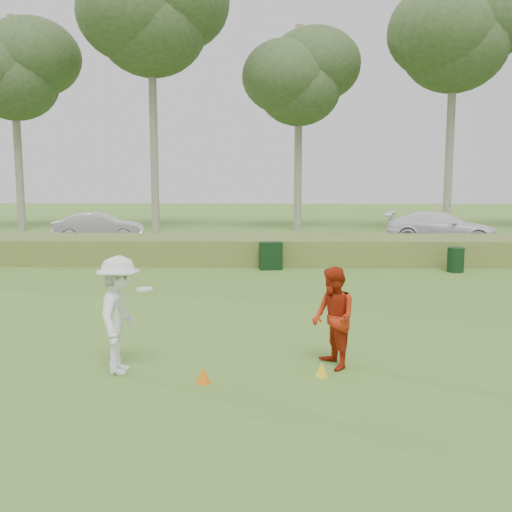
{
  "coord_description": "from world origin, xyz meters",
  "views": [
    {
      "loc": [
        0.26,
        -8.71,
        3.05
      ],
      "look_at": [
        0.0,
        4.0,
        1.3
      ],
      "focal_mm": 40.0,
      "sensor_mm": 36.0,
      "label": 1
    }
  ],
  "objects_px": {
    "cone_orange": "(203,375)",
    "player_white": "(120,315)",
    "player_red": "(333,318)",
    "cone_yellow": "(322,369)",
    "car_right": "(442,227)",
    "utility_cabinet": "(271,256)",
    "car_mid": "(99,227)",
    "trash_bin": "(456,260)"
  },
  "relations": [
    {
      "from": "cone_orange",
      "to": "player_white",
      "type": "bearing_deg",
      "value": 160.68
    },
    {
      "from": "player_red",
      "to": "cone_orange",
      "type": "bearing_deg",
      "value": -86.87
    },
    {
      "from": "cone_yellow",
      "to": "car_right",
      "type": "height_order",
      "value": "car_right"
    },
    {
      "from": "player_red",
      "to": "cone_yellow",
      "type": "xyz_separation_m",
      "value": [
        -0.21,
        -0.42,
        -0.71
      ]
    },
    {
      "from": "utility_cabinet",
      "to": "car_right",
      "type": "distance_m",
      "value": 10.83
    },
    {
      "from": "player_red",
      "to": "car_mid",
      "type": "xyz_separation_m",
      "value": [
        -9.0,
        17.7,
        -0.08
      ]
    },
    {
      "from": "player_white",
      "to": "car_mid",
      "type": "bearing_deg",
      "value": 16.49
    },
    {
      "from": "cone_orange",
      "to": "car_right",
      "type": "xyz_separation_m",
      "value": [
        8.96,
        18.13,
        0.66
      ]
    },
    {
      "from": "player_white",
      "to": "utility_cabinet",
      "type": "relative_size",
      "value": 2.0
    },
    {
      "from": "utility_cabinet",
      "to": "player_red",
      "type": "bearing_deg",
      "value": -92.03
    },
    {
      "from": "cone_yellow",
      "to": "trash_bin",
      "type": "bearing_deg",
      "value": 62.07
    },
    {
      "from": "player_white",
      "to": "trash_bin",
      "type": "bearing_deg",
      "value": -41.52
    },
    {
      "from": "player_red",
      "to": "car_right",
      "type": "xyz_separation_m",
      "value": [
        6.95,
        17.37,
        -0.04
      ]
    },
    {
      "from": "player_red",
      "to": "cone_yellow",
      "type": "height_order",
      "value": "player_red"
    },
    {
      "from": "player_white",
      "to": "car_right",
      "type": "xyz_separation_m",
      "value": [
        10.32,
        17.65,
        -0.14
      ]
    },
    {
      "from": "cone_yellow",
      "to": "trash_bin",
      "type": "relative_size",
      "value": 0.28
    },
    {
      "from": "player_red",
      "to": "cone_yellow",
      "type": "distance_m",
      "value": 0.85
    },
    {
      "from": "cone_yellow",
      "to": "utility_cabinet",
      "type": "distance_m",
      "value": 10.41
    },
    {
      "from": "cone_orange",
      "to": "utility_cabinet",
      "type": "relative_size",
      "value": 0.26
    },
    {
      "from": "trash_bin",
      "to": "car_mid",
      "type": "height_order",
      "value": "car_mid"
    },
    {
      "from": "car_mid",
      "to": "car_right",
      "type": "relative_size",
      "value": 0.83
    },
    {
      "from": "car_mid",
      "to": "car_right",
      "type": "distance_m",
      "value": 15.95
    },
    {
      "from": "cone_orange",
      "to": "car_mid",
      "type": "distance_m",
      "value": 19.75
    },
    {
      "from": "trash_bin",
      "to": "player_red",
      "type": "bearing_deg",
      "value": -117.96
    },
    {
      "from": "player_white",
      "to": "utility_cabinet",
      "type": "height_order",
      "value": "player_white"
    },
    {
      "from": "cone_orange",
      "to": "utility_cabinet",
      "type": "distance_m",
      "value": 10.78
    },
    {
      "from": "utility_cabinet",
      "to": "car_mid",
      "type": "height_order",
      "value": "car_mid"
    },
    {
      "from": "cone_orange",
      "to": "car_right",
      "type": "distance_m",
      "value": 20.23
    },
    {
      "from": "player_white",
      "to": "cone_yellow",
      "type": "height_order",
      "value": "player_white"
    },
    {
      "from": "utility_cabinet",
      "to": "player_white",
      "type": "bearing_deg",
      "value": -110.75
    },
    {
      "from": "trash_bin",
      "to": "car_right",
      "type": "distance_m",
      "value": 8.05
    },
    {
      "from": "player_white",
      "to": "player_red",
      "type": "bearing_deg",
      "value": -86.06
    },
    {
      "from": "trash_bin",
      "to": "car_right",
      "type": "height_order",
      "value": "car_right"
    },
    {
      "from": "cone_yellow",
      "to": "car_right",
      "type": "relative_size",
      "value": 0.04
    },
    {
      "from": "cone_orange",
      "to": "car_mid",
      "type": "bearing_deg",
      "value": 110.72
    },
    {
      "from": "player_white",
      "to": "trash_bin",
      "type": "height_order",
      "value": "player_white"
    },
    {
      "from": "utility_cabinet",
      "to": "cone_yellow",
      "type": "bearing_deg",
      "value": -93.42
    },
    {
      "from": "cone_yellow",
      "to": "car_mid",
      "type": "bearing_deg",
      "value": 115.87
    },
    {
      "from": "cone_yellow",
      "to": "trash_bin",
      "type": "xyz_separation_m",
      "value": [
        5.28,
        9.97,
        0.29
      ]
    },
    {
      "from": "player_red",
      "to": "utility_cabinet",
      "type": "relative_size",
      "value": 1.78
    },
    {
      "from": "cone_yellow",
      "to": "utility_cabinet",
      "type": "bearing_deg",
      "value": 94.05
    },
    {
      "from": "trash_bin",
      "to": "utility_cabinet",
      "type": "bearing_deg",
      "value": 176.06
    }
  ]
}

